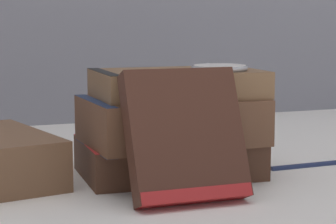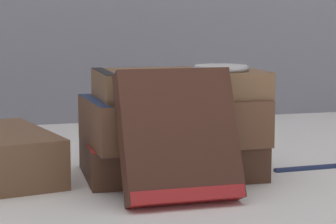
{
  "view_description": "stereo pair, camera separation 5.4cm",
  "coord_description": "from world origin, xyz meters",
  "px_view_note": "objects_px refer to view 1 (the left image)",
  "views": [
    {
      "loc": [
        -0.22,
        -0.66,
        0.17
      ],
      "look_at": [
        0.04,
        0.02,
        0.07
      ],
      "focal_mm": 75.0,
      "sensor_mm": 36.0,
      "label": 1
    },
    {
      "loc": [
        -0.17,
        -0.68,
        0.17
      ],
      "look_at": [
        0.04,
        0.02,
        0.07
      ],
      "focal_mm": 75.0,
      "sensor_mm": 36.0,
      "label": 2
    }
  ],
  "objects_px": {
    "book_flat_bottom": "(164,157)",
    "fountain_pen": "(320,162)",
    "book_flat_top": "(173,84)",
    "book_flat_middle": "(167,120)",
    "book_leaning_front": "(186,141)",
    "pocket_watch": "(219,68)"
  },
  "relations": [
    {
      "from": "book_flat_bottom",
      "to": "fountain_pen",
      "type": "distance_m",
      "value": 0.19
    },
    {
      "from": "book_flat_bottom",
      "to": "book_flat_top",
      "type": "relative_size",
      "value": 1.09
    },
    {
      "from": "book_flat_bottom",
      "to": "book_flat_middle",
      "type": "distance_m",
      "value": 0.05
    },
    {
      "from": "book_leaning_front",
      "to": "pocket_watch",
      "type": "bearing_deg",
      "value": 47.43
    },
    {
      "from": "book_flat_middle",
      "to": "fountain_pen",
      "type": "distance_m",
      "value": 0.2
    },
    {
      "from": "book_flat_bottom",
      "to": "book_leaning_front",
      "type": "relative_size",
      "value": 1.56
    },
    {
      "from": "book_flat_top",
      "to": "pocket_watch",
      "type": "relative_size",
      "value": 2.81
    },
    {
      "from": "pocket_watch",
      "to": "fountain_pen",
      "type": "xyz_separation_m",
      "value": [
        0.14,
        0.02,
        -0.11
      ]
    },
    {
      "from": "book_leaning_front",
      "to": "pocket_watch",
      "type": "xyz_separation_m",
      "value": [
        0.07,
        0.07,
        0.06
      ]
    },
    {
      "from": "book_flat_top",
      "to": "book_leaning_front",
      "type": "bearing_deg",
      "value": -101.98
    },
    {
      "from": "book_flat_middle",
      "to": "pocket_watch",
      "type": "bearing_deg",
      "value": -17.57
    },
    {
      "from": "pocket_watch",
      "to": "book_flat_middle",
      "type": "bearing_deg",
      "value": 163.33
    },
    {
      "from": "book_flat_bottom",
      "to": "fountain_pen",
      "type": "xyz_separation_m",
      "value": [
        0.19,
        -0.02,
        -0.02
      ]
    },
    {
      "from": "book_flat_bottom",
      "to": "book_flat_top",
      "type": "bearing_deg",
      "value": -64.61
    },
    {
      "from": "book_flat_top",
      "to": "book_leaning_front",
      "type": "relative_size",
      "value": 1.43
    },
    {
      "from": "book_flat_middle",
      "to": "pocket_watch",
      "type": "xyz_separation_m",
      "value": [
        0.05,
        -0.02,
        0.06
      ]
    },
    {
      "from": "book_flat_bottom",
      "to": "book_leaning_front",
      "type": "xyz_separation_m",
      "value": [
        -0.02,
        -0.11,
        0.04
      ]
    },
    {
      "from": "book_leaning_front",
      "to": "book_flat_middle",
      "type": "bearing_deg",
      "value": 80.31
    },
    {
      "from": "book_flat_middle",
      "to": "book_flat_top",
      "type": "distance_m",
      "value": 0.04
    },
    {
      "from": "book_flat_bottom",
      "to": "book_leaning_front",
      "type": "bearing_deg",
      "value": -96.19
    },
    {
      "from": "pocket_watch",
      "to": "fountain_pen",
      "type": "height_order",
      "value": "pocket_watch"
    },
    {
      "from": "book_flat_top",
      "to": "pocket_watch",
      "type": "bearing_deg",
      "value": -22.38
    }
  ]
}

